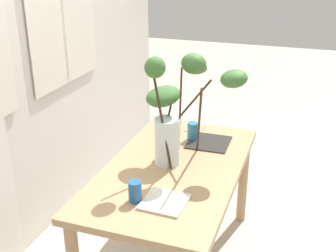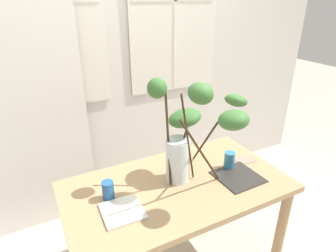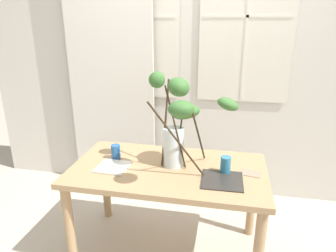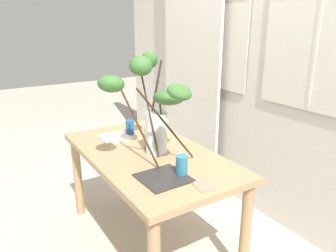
{
  "view_description": "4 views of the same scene",
  "coord_description": "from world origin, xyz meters",
  "px_view_note": "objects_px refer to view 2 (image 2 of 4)",
  "views": [
    {
      "loc": [
        -2.21,
        -0.73,
        1.98
      ],
      "look_at": [
        0.1,
        0.07,
        0.95
      ],
      "focal_mm": 46.52,
      "sensor_mm": 36.0,
      "label": 1
    },
    {
      "loc": [
        -0.75,
        -1.31,
        1.84
      ],
      "look_at": [
        -0.02,
        0.09,
        1.11
      ],
      "focal_mm": 30.69,
      "sensor_mm": 36.0,
      "label": 2
    },
    {
      "loc": [
        0.4,
        -1.98,
        1.75
      ],
      "look_at": [
        -0.01,
        0.04,
        1.04
      ],
      "focal_mm": 32.55,
      "sensor_mm": 36.0,
      "label": 3
    },
    {
      "loc": [
        1.87,
        -1.02,
        1.62
      ],
      "look_at": [
        0.09,
        0.11,
        0.94
      ],
      "focal_mm": 34.73,
      "sensor_mm": 36.0,
      "label": 4
    }
  ],
  "objects_px": {
    "drinking_glass_blue_right": "(229,160)",
    "plate_square_left": "(122,211)",
    "drinking_glass_blue_left": "(108,190)",
    "plate_square_right": "(238,177)",
    "dining_table": "(177,197)",
    "vase_with_branches": "(190,132)"
  },
  "relations": [
    {
      "from": "drinking_glass_blue_right",
      "to": "plate_square_left",
      "type": "distance_m",
      "value": 0.82
    },
    {
      "from": "drinking_glass_blue_left",
      "to": "plate_square_right",
      "type": "xyz_separation_m",
      "value": [
        0.82,
        -0.19,
        -0.05
      ]
    },
    {
      "from": "drinking_glass_blue_left",
      "to": "drinking_glass_blue_right",
      "type": "bearing_deg",
      "value": -4.34
    },
    {
      "from": "plate_square_right",
      "to": "dining_table",
      "type": "bearing_deg",
      "value": 163.25
    },
    {
      "from": "dining_table",
      "to": "plate_square_left",
      "type": "bearing_deg",
      "value": -168.06
    },
    {
      "from": "vase_with_branches",
      "to": "plate_square_left",
      "type": "height_order",
      "value": "vase_with_branches"
    },
    {
      "from": "dining_table",
      "to": "plate_square_right",
      "type": "bearing_deg",
      "value": -16.75
    },
    {
      "from": "drinking_glass_blue_right",
      "to": "plate_square_left",
      "type": "relative_size",
      "value": 0.55
    },
    {
      "from": "dining_table",
      "to": "plate_square_right",
      "type": "xyz_separation_m",
      "value": [
        0.4,
        -0.12,
        0.11
      ]
    },
    {
      "from": "drinking_glass_blue_right",
      "to": "plate_square_right",
      "type": "relative_size",
      "value": 0.45
    },
    {
      "from": "dining_table",
      "to": "plate_square_right",
      "type": "relative_size",
      "value": 5.17
    },
    {
      "from": "drinking_glass_blue_left",
      "to": "dining_table",
      "type": "bearing_deg",
      "value": -8.89
    },
    {
      "from": "drinking_glass_blue_left",
      "to": "vase_with_branches",
      "type": "bearing_deg",
      "value": -7.36
    },
    {
      "from": "plate_square_left",
      "to": "drinking_glass_blue_right",
      "type": "bearing_deg",
      "value": 6.13
    },
    {
      "from": "plate_square_left",
      "to": "dining_table",
      "type": "bearing_deg",
      "value": 11.94
    },
    {
      "from": "drinking_glass_blue_left",
      "to": "plate_square_right",
      "type": "relative_size",
      "value": 0.42
    },
    {
      "from": "drinking_glass_blue_right",
      "to": "plate_square_left",
      "type": "bearing_deg",
      "value": -173.87
    },
    {
      "from": "vase_with_branches",
      "to": "plate_square_left",
      "type": "relative_size",
      "value": 3.21
    },
    {
      "from": "drinking_glass_blue_left",
      "to": "plate_square_left",
      "type": "height_order",
      "value": "drinking_glass_blue_left"
    },
    {
      "from": "plate_square_right",
      "to": "drinking_glass_blue_right",
      "type": "bearing_deg",
      "value": 82.51
    },
    {
      "from": "dining_table",
      "to": "drinking_glass_blue_left",
      "type": "relative_size",
      "value": 12.39
    },
    {
      "from": "plate_square_left",
      "to": "vase_with_branches",
      "type": "bearing_deg",
      "value": 9.99
    }
  ]
}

